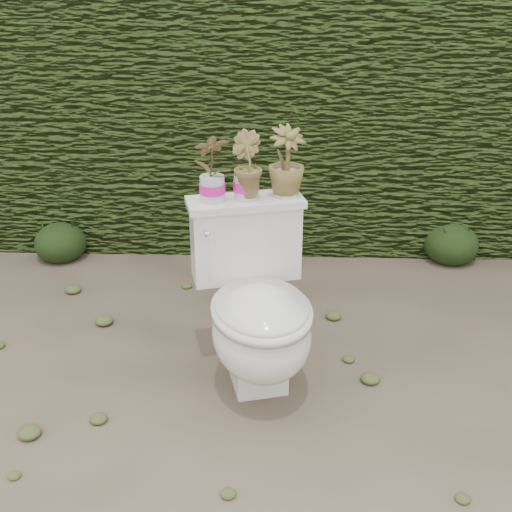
{
  "coord_description": "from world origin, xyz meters",
  "views": [
    {
      "loc": [
        0.1,
        -2.55,
        1.72
      ],
      "look_at": [
        0.02,
        -0.07,
        0.55
      ],
      "focal_mm": 45.0,
      "sensor_mm": 36.0,
      "label": 1
    }
  ],
  "objects_px": {
    "toilet": "(257,312)",
    "potted_plant_center": "(246,168)",
    "potted_plant_left": "(212,169)",
    "potted_plant_right": "(286,164)"
  },
  "relations": [
    {
      "from": "potted_plant_left",
      "to": "potted_plant_right",
      "type": "bearing_deg",
      "value": 173.14
    },
    {
      "from": "potted_plant_left",
      "to": "potted_plant_center",
      "type": "height_order",
      "value": "potted_plant_left"
    },
    {
      "from": "toilet",
      "to": "potted_plant_center",
      "type": "distance_m",
      "value": 0.61
    },
    {
      "from": "toilet",
      "to": "potted_plant_left",
      "type": "distance_m",
      "value": 0.63
    },
    {
      "from": "potted_plant_center",
      "to": "potted_plant_right",
      "type": "bearing_deg",
      "value": -113.97
    },
    {
      "from": "toilet",
      "to": "potted_plant_center",
      "type": "height_order",
      "value": "potted_plant_center"
    },
    {
      "from": "potted_plant_left",
      "to": "toilet",
      "type": "bearing_deg",
      "value": 113.47
    },
    {
      "from": "toilet",
      "to": "potted_plant_right",
      "type": "relative_size",
      "value": 2.7
    },
    {
      "from": "potted_plant_center",
      "to": "potted_plant_left",
      "type": "bearing_deg",
      "value": 66.03
    },
    {
      "from": "potted_plant_left",
      "to": "potted_plant_center",
      "type": "xyz_separation_m",
      "value": [
        0.14,
        0.04,
        -0.0
      ]
    }
  ]
}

